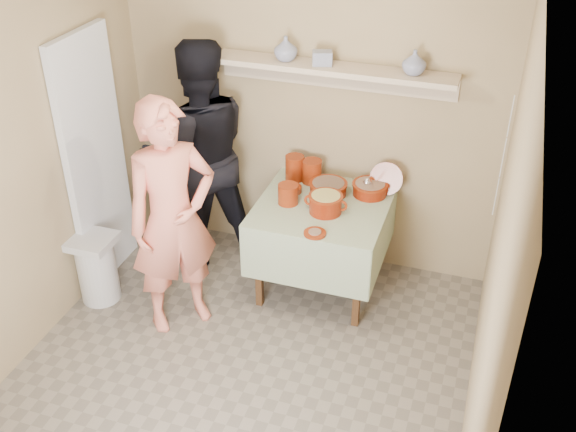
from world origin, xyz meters
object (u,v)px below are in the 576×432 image
at_px(person_helper, 199,154).
at_px(serving_table, 322,218).
at_px(trash_bin, 97,268).
at_px(person_cook, 173,219).
at_px(cazuela_rice, 326,202).

distance_m(person_helper, serving_table, 1.12).
bearing_deg(serving_table, trash_bin, -156.49).
bearing_deg(serving_table, person_helper, 172.17).
bearing_deg(serving_table, person_cook, -140.76).
bearing_deg(person_cook, person_helper, 55.80).
bearing_deg(person_cook, serving_table, -7.61).
distance_m(person_cook, serving_table, 1.16).
xyz_separation_m(person_cook, cazuela_rice, (0.92, 0.62, -0.04)).
bearing_deg(cazuela_rice, trash_bin, -160.16).
xyz_separation_m(person_helper, cazuela_rice, (1.12, -0.25, -0.09)).
bearing_deg(person_helper, person_cook, 66.14).
height_order(cazuela_rice, trash_bin, cazuela_rice).
xyz_separation_m(person_helper, serving_table, (1.07, -0.15, -0.30)).
height_order(person_helper, serving_table, person_helper).
bearing_deg(trash_bin, person_cook, -1.78).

